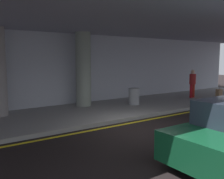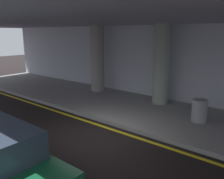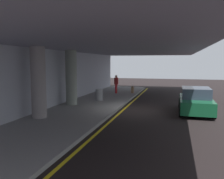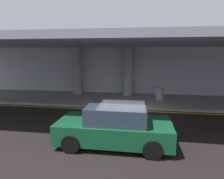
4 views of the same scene
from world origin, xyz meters
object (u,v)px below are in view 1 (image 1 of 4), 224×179
traveler_with_luggage (193,82)px  suitcase_upright_primary (219,95)px  trash_bin_steel (134,96)px  support_column_left_mid (83,69)px

traveler_with_luggage → suitcase_upright_primary: traveler_with_luggage is taller
suitcase_upright_primary → trash_bin_steel: 5.22m
traveler_with_luggage → trash_bin_steel: bearing=-96.6°
support_column_left_mid → traveler_with_luggage: bearing=-12.3°
support_column_left_mid → traveler_with_luggage: (6.67, -1.46, -0.86)m
traveler_with_luggage → suitcase_upright_primary: size_ratio=1.87×
support_column_left_mid → trash_bin_steel: size_ratio=4.29×
trash_bin_steel → traveler_with_luggage: bearing=-3.0°
traveler_with_luggage → support_column_left_mid: bearing=-105.8°
support_column_left_mid → suitcase_upright_primary: support_column_left_mid is taller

